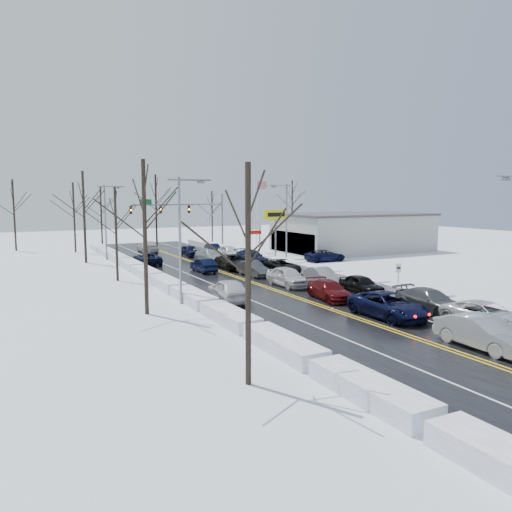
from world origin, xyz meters
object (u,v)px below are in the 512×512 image
flagpole (257,208)px  dealership_building (353,232)px  traffic_signal_mast (189,212)px  oncoming_car_0 (204,272)px  tires_plus_sign (276,218)px

flagpole → dealership_building: bearing=-53.7°
traffic_signal_mast → dealership_building: (20.53, -9.99, -2.82)m
traffic_signal_mast → oncoming_car_0: traffic_signal_mast is taller
traffic_signal_mast → oncoming_car_0: size_ratio=3.14×
dealership_building → oncoming_car_0: dealership_building is taller
traffic_signal_mast → oncoming_car_0: 20.09m
traffic_signal_mast → flagpole: bearing=9.7°
tires_plus_sign → flagpole: (4.67, 14.01, 0.93)m
traffic_signal_mast → dealership_building: bearing=-25.9°
flagpole → oncoming_car_0: 27.28m
tires_plus_sign → dealership_building: bearing=8.5°
traffic_signal_mast → flagpole: flagpole is taller
tires_plus_sign → dealership_building: size_ratio=0.29×
flagpole → oncoming_car_0: (-16.79, -20.66, -5.93)m
traffic_signal_mast → oncoming_car_0: bearing=-105.2°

